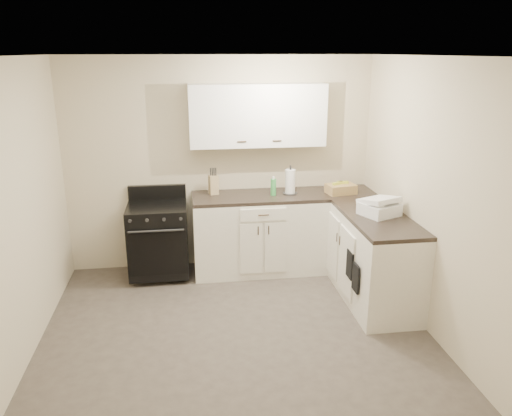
{
  "coord_description": "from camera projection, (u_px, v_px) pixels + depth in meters",
  "views": [
    {
      "loc": [
        -0.4,
        -4.0,
        2.54
      ],
      "look_at": [
        0.29,
        0.85,
        0.99
      ],
      "focal_mm": 35.0,
      "sensor_mm": 36.0,
      "label": 1
    }
  ],
  "objects": [
    {
      "name": "countertop_grill",
      "position": [
        379.0,
        209.0,
        5.07
      ],
      "size": [
        0.44,
        0.42,
        0.12
      ],
      "primitive_type": "cube",
      "rotation": [
        0.0,
        0.0,
        0.41
      ],
      "color": "white",
      "rests_on": "countertop_right"
    },
    {
      "name": "wicker_basket",
      "position": [
        341.0,
        189.0,
        5.84
      ],
      "size": [
        0.36,
        0.27,
        0.11
      ],
      "primitive_type": "cube",
      "rotation": [
        0.0,
        0.0,
        0.18
      ],
      "color": "tan",
      "rests_on": "countertop_right"
    },
    {
      "name": "ceiling",
      "position": [
        234.0,
        56.0,
        3.84
      ],
      "size": [
        3.6,
        3.6,
        0.0
      ],
      "primitive_type": "plane",
      "color": "white",
      "rests_on": "wall_back"
    },
    {
      "name": "paper_towel",
      "position": [
        290.0,
        182.0,
        5.8
      ],
      "size": [
        0.13,
        0.13,
        0.29
      ],
      "primitive_type": "cylinder",
      "rotation": [
        0.0,
        0.0,
        -0.07
      ],
      "color": "white",
      "rests_on": "countertop_back"
    },
    {
      "name": "base_cabinets_right",
      "position": [
        365.0,
        250.0,
        5.47
      ],
      "size": [
        0.6,
        1.9,
        0.9
      ],
      "primitive_type": "cube",
      "color": "white",
      "rests_on": "floor"
    },
    {
      "name": "base_cabinets_back",
      "position": [
        259.0,
        234.0,
        5.93
      ],
      "size": [
        1.55,
        0.6,
        0.9
      ],
      "primitive_type": "cube",
      "color": "white",
      "rests_on": "floor"
    },
    {
      "name": "upper_cabinets",
      "position": [
        257.0,
        115.0,
        5.66
      ],
      "size": [
        1.55,
        0.3,
        0.7
      ],
      "primitive_type": "cube",
      "color": "white",
      "rests_on": "wall_back"
    },
    {
      "name": "knife_block",
      "position": [
        214.0,
        185.0,
        5.79
      ],
      "size": [
        0.12,
        0.11,
        0.22
      ],
      "primitive_type": "cube",
      "rotation": [
        0.0,
        0.0,
        0.26
      ],
      "color": "tan",
      "rests_on": "countertop_back"
    },
    {
      "name": "wall_left",
      "position": [
        12.0,
        220.0,
        3.98
      ],
      "size": [
        0.0,
        3.6,
        3.6
      ],
      "primitive_type": "plane",
      "rotation": [
        1.57,
        0.0,
        1.57
      ],
      "color": "beige",
      "rests_on": "ground"
    },
    {
      "name": "oven_mitt_near",
      "position": [
        356.0,
        278.0,
        4.82
      ],
      "size": [
        0.02,
        0.16,
        0.28
      ],
      "primitive_type": "cube",
      "color": "black",
      "rests_on": "base_cabinets_right"
    },
    {
      "name": "countertop_back",
      "position": [
        259.0,
        197.0,
        5.79
      ],
      "size": [
        1.55,
        0.6,
        0.04
      ],
      "primitive_type": "cube",
      "color": "black",
      "rests_on": "base_cabinets_back"
    },
    {
      "name": "wall_front",
      "position": [
        273.0,
        318.0,
        2.52
      ],
      "size": [
        3.6,
        0.0,
        3.6
      ],
      "primitive_type": "plane",
      "rotation": [
        -1.57,
        0.0,
        0.0
      ],
      "color": "beige",
      "rests_on": "ground"
    },
    {
      "name": "soap_bottle",
      "position": [
        273.0,
        187.0,
        5.75
      ],
      "size": [
        0.08,
        0.08,
        0.19
      ],
      "primitive_type": "cylinder",
      "rotation": [
        0.0,
        0.0,
        0.26
      ],
      "color": "green",
      "rests_on": "countertop_back"
    },
    {
      "name": "glass_jar",
      "position": [
        379.0,
        210.0,
        4.95
      ],
      "size": [
        0.13,
        0.13,
        0.17
      ],
      "primitive_type": "cylinder",
      "rotation": [
        0.0,
        0.0,
        -0.34
      ],
      "color": "silver",
      "rests_on": "countertop_right"
    },
    {
      "name": "countertop_right",
      "position": [
        368.0,
        209.0,
        5.32
      ],
      "size": [
        0.6,
        1.9,
        0.04
      ],
      "primitive_type": "cube",
      "color": "black",
      "rests_on": "base_cabinets_right"
    },
    {
      "name": "floor",
      "position": [
        238.0,
        339.0,
        4.6
      ],
      "size": [
        3.6,
        3.6,
        0.0
      ],
      "primitive_type": "plane",
      "color": "#473F38",
      "rests_on": "ground"
    },
    {
      "name": "stove",
      "position": [
        159.0,
        240.0,
        5.75
      ],
      "size": [
        0.67,
        0.57,
        0.81
      ],
      "primitive_type": "cube",
      "color": "black",
      "rests_on": "floor"
    },
    {
      "name": "wall_right",
      "position": [
        436.0,
        201.0,
        4.46
      ],
      "size": [
        0.0,
        3.6,
        3.6
      ],
      "primitive_type": "plane",
      "rotation": [
        1.57,
        0.0,
        -1.57
      ],
      "color": "beige",
      "rests_on": "ground"
    },
    {
      "name": "oven_mitt_far",
      "position": [
        350.0,
        265.0,
        4.99
      ],
      "size": [
        0.02,
        0.16,
        0.28
      ],
      "primitive_type": "cube",
      "color": "black",
      "rests_on": "base_cabinets_right"
    },
    {
      "name": "wall_back",
      "position": [
        220.0,
        164.0,
        5.92
      ],
      "size": [
        3.6,
        0.0,
        3.6
      ],
      "primitive_type": "plane",
      "rotation": [
        1.57,
        0.0,
        0.0
      ],
      "color": "beige",
      "rests_on": "ground"
    }
  ]
}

